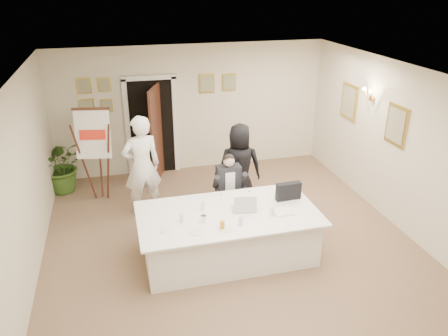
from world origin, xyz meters
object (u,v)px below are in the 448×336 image
conference_table (228,234)px  oj_glass (222,225)px  potted_palm (62,165)px  laptop_bag (288,191)px  standing_woman (240,167)px  flip_chart (97,159)px  paper_stack (284,213)px  laptop (243,201)px  steel_jug (204,219)px  seated_man (229,189)px  standing_man (142,166)px

conference_table → oj_glass: 0.66m
potted_palm → laptop_bag: size_ratio=2.77×
conference_table → standing_woman: bearing=67.6°
flip_chart → paper_stack: 3.87m
laptop → laptop_bag: 0.81m
oj_glass → flip_chart: bearing=120.6°
potted_palm → standing_woman: bearing=-25.2°
conference_table → potted_palm: (-2.66, 3.09, 0.17)m
standing_woman → steel_jug: standing_woman is taller
oj_glass → seated_man: bearing=71.1°
conference_table → laptop_bag: (1.05, 0.19, 0.52)m
standing_woman → laptop_bag: 1.42m
seated_man → standing_man: size_ratio=0.70×
potted_palm → oj_glass: size_ratio=8.68×
laptop → paper_stack: (0.56, -0.29, -0.12)m
oj_glass → paper_stack: bearing=11.5°
conference_table → steel_jug: (-0.42, -0.18, 0.44)m
seated_man → laptop_bag: bearing=-42.1°
standing_man → standing_woman: size_ratio=1.15×
laptop_bag → steel_jug: size_ratio=3.71×
seated_man → oj_glass: (-0.49, -1.44, 0.18)m
flip_chart → oj_glass: (1.73, -2.93, -0.02)m
paper_stack → potted_palm: bearing=136.3°
conference_table → oj_glass: size_ratio=21.16×
laptop_bag → seated_man: bearing=130.9°
potted_palm → laptop_bag: 4.73m
conference_table → flip_chart: flip_chart is taller
paper_stack → flip_chart: bearing=135.3°
standing_man → potted_palm: size_ratio=1.68×
flip_chart → seated_man: bearing=-33.9°
seated_man → steel_jug: size_ratio=12.00×
seated_man → laptop_bag: size_ratio=3.24×
laptop → oj_glass: (-0.46, -0.50, -0.07)m
standing_man → standing_woman: 1.79m
flip_chart → potted_palm: size_ratio=1.64×
oj_glass → standing_man: bearing=113.5°
laptop → steel_jug: laptop is taller
standing_man → potted_palm: bearing=-52.8°
standing_woman → laptop_bag: size_ratio=4.04×
conference_table → laptop: size_ratio=7.57×
seated_man → steel_jug: (-0.71, -1.17, 0.17)m
standing_man → potted_palm: 2.08m
paper_stack → steel_jug: (-1.23, 0.05, 0.04)m
seated_man → flip_chart: bearing=150.6°
oj_glass → steel_jug: (-0.22, 0.26, -0.01)m
conference_table → laptop: bearing=12.7°
standing_man → steel_jug: 2.04m
laptop_bag → oj_glass: (-1.26, -0.63, -0.08)m
standing_man → laptop_bag: size_ratio=4.65×
standing_man → standing_woman: (1.78, -0.18, -0.12)m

